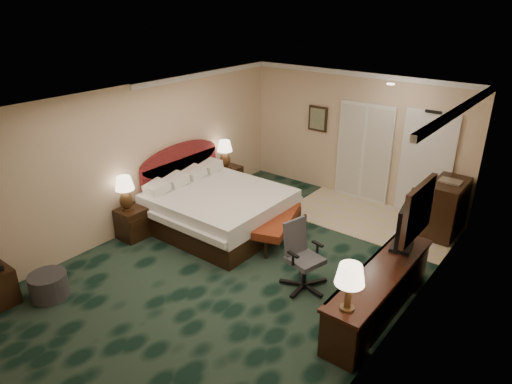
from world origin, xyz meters
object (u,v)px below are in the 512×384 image
Objects in this scene: bed at (220,210)px; lamp_far at (225,154)px; nightstand_far at (227,180)px; desk_chair at (305,257)px; lamp_near at (125,193)px; bed_bench at (278,229)px; minibar at (446,208)px; nightstand_near at (133,223)px; tv at (405,224)px; desk at (379,293)px; ottoman at (49,286)px.

lamp_far is (-1.00, 1.29, 0.55)m from bed.
desk_chair is at bearing -31.31° from nightstand_far.
nightstand_far is 0.62m from lamp_far.
lamp_near is at bearing -155.22° from desk_chair.
lamp_near is at bearing -91.15° from nightstand_far.
minibar reaches higher than bed_bench.
nightstand_near is 0.57× the size of tv.
desk_chair reaches higher than desk.
ottoman is (-0.50, -3.18, -0.17)m from bed.
bed is 3.77× the size of nightstand_far.
ottoman is at bearing -134.47° from bed_bench.
lamp_near is 1.17× the size of ottoman.
desk is (3.97, 2.59, 0.16)m from ottoman.
bed_bench is (1.17, 0.24, -0.12)m from bed.
desk_chair reaches higher than ottoman.
nightstand_near is 3.38m from desk_chair.
lamp_near is 0.44× the size of bed_bench.
nightstand_near is 0.60m from lamp_near.
lamp_near is at bearing -90.88° from lamp_far.
ottoman is 6.81m from minibar.
bed is 2.42m from desk_chair.
desk reaches higher than nightstand_near.
ottoman is (-1.67, -3.43, -0.05)m from bed_bench.
nightstand_far is 0.59× the size of minibar.
tv is at bearing -20.91° from bed_bench.
minibar is (-0.04, 2.95, 0.16)m from desk.
desk_chair is 1.02× the size of minibar.
lamp_far is at bearing 155.58° from tv.
bed_bench is at bearing -136.98° from minibar.
lamp_far is 4.58m from tv.
bed is at bearing -145.50° from minibar.
bed_bench is 3.11m from minibar.
minibar is (4.43, 1.07, -0.40)m from lamp_far.
lamp_near is 2.60m from lamp_far.
ottoman is at bearing -75.63° from nightstand_near.
tv reaches higher than nightstand_near.
minibar reaches higher than nightstand_far.
desk_chair is (2.82, 2.51, 0.33)m from ottoman.
desk_chair reaches higher than bed.
lamp_far reaches higher than nightstand_far.
nightstand_far is (0.02, 2.59, 0.02)m from nightstand_near.
bed is at bearing 172.46° from tv.
bed is 1.72m from lamp_far.
tv is (2.27, -0.10, 0.86)m from bed_bench.
desk is 2.35× the size of desk_chair.
lamp_near reaches higher than nightstand_near.
bed_bench is at bearing 167.58° from tv.
desk_chair is (-1.12, -0.82, -0.57)m from tv.
lamp_far is 4.87m from desk.
lamp_far reaches higher than bed.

